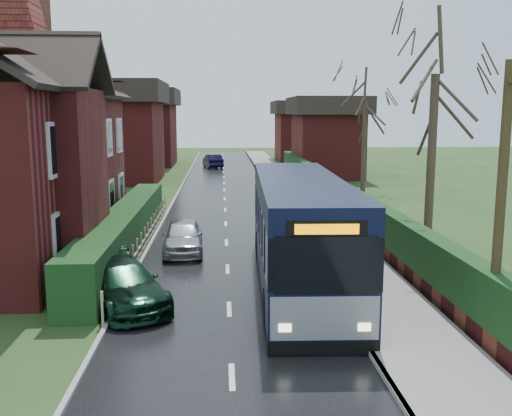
{
  "coord_description": "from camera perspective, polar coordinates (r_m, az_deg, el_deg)",
  "views": [
    {
      "loc": [
        -0.16,
        -16.71,
        5.25
      ],
      "look_at": [
        1.08,
        3.84,
        1.8
      ],
      "focal_mm": 40.0,
      "sensor_mm": 36.0,
      "label": 1
    }
  ],
  "objects": [
    {
      "name": "kerb_left",
      "position": [
        27.36,
        -9.45,
        -1.57
      ],
      "size": [
        0.12,
        100.0,
        0.1
      ],
      "primitive_type": "cube",
      "color": "gray",
      "rests_on": "ground"
    },
    {
      "name": "pavement",
      "position": [
        27.56,
        5.82,
        -1.37
      ],
      "size": [
        2.5,
        100.0,
        0.14
      ],
      "primitive_type": "cube",
      "color": "slate",
      "rests_on": "ground"
    },
    {
      "name": "picket_fence",
      "position": [
        22.43,
        -11.04,
        -3.02
      ],
      "size": [
        0.1,
        16.0,
        0.9
      ],
      "primitive_type": null,
      "color": "gray",
      "rests_on": "ground"
    },
    {
      "name": "car_green",
      "position": [
        16.17,
        -13.16,
        -7.4
      ],
      "size": [
        3.38,
        4.57,
        1.23
      ],
      "primitive_type": "imported",
      "rotation": [
        0.0,
        0.0,
        0.44
      ],
      "color": "black",
      "rests_on": "ground"
    },
    {
      "name": "car_distant",
      "position": [
        55.13,
        -4.35,
        4.7
      ],
      "size": [
        2.15,
        4.14,
        1.3
      ],
      "primitive_type": "imported",
      "rotation": [
        0.0,
        0.0,
        3.35
      ],
      "color": "black",
      "rests_on": "ground"
    },
    {
      "name": "tree_right_far",
      "position": [
        37.46,
        10.91,
        11.07
      ],
      "size": [
        4.42,
        4.42,
        8.53
      ],
      "color": "#372821",
      "rests_on": "ground"
    },
    {
      "name": "road",
      "position": [
        27.22,
        -3.05,
        -1.6
      ],
      "size": [
        6.0,
        100.0,
        0.02
      ],
      "primitive_type": "cube",
      "color": "black",
      "rests_on": "ground"
    },
    {
      "name": "car_silver",
      "position": [
        21.76,
        -7.31,
        -2.84
      ],
      "size": [
        1.63,
        3.72,
        1.25
      ],
      "primitive_type": "imported",
      "rotation": [
        0.0,
        0.0,
        0.04
      ],
      "color": "silver",
      "rests_on": "ground"
    },
    {
      "name": "telegraph_pole",
      "position": [
        13.3,
        23.23,
        -0.12
      ],
      "size": [
        0.34,
        0.79,
        6.33
      ],
      "rotation": [
        0.0,
        0.0,
        -0.35
      ],
      "color": "#322816",
      "rests_on": "ground"
    },
    {
      "name": "front_hedge",
      "position": [
        22.47,
        -12.97,
        -2.15
      ],
      "size": [
        1.2,
        16.0,
        1.6
      ],
      "primitive_type": "cube",
      "color": "black",
      "rests_on": "ground"
    },
    {
      "name": "tree_right_near",
      "position": [
        21.96,
        17.59,
        13.83
      ],
      "size": [
        4.38,
        4.38,
        9.46
      ],
      "color": "#382B21",
      "rests_on": "ground"
    },
    {
      "name": "ground",
      "position": [
        17.52,
        -2.79,
        -7.94
      ],
      "size": [
        140.0,
        140.0,
        0.0
      ],
      "primitive_type": "plane",
      "color": "#334D21",
      "rests_on": "ground"
    },
    {
      "name": "bus_stop_sign",
      "position": [
        19.82,
        8.73,
        -0.67
      ],
      "size": [
        0.16,
        0.41,
        2.7
      ],
      "rotation": [
        0.0,
        0.0,
        -0.26
      ],
      "color": "slate",
      "rests_on": "ground"
    },
    {
      "name": "bus",
      "position": [
        17.47,
        4.39,
        -2.47
      ],
      "size": [
        2.84,
        10.91,
        3.29
      ],
      "rotation": [
        0.0,
        0.0,
        -0.03
      ],
      "color": "black",
      "rests_on": "ground"
    },
    {
      "name": "kerb_right",
      "position": [
        27.4,
        3.34,
        -1.4
      ],
      "size": [
        0.12,
        100.0,
        0.14
      ],
      "primitive_type": "cube",
      "color": "gray",
      "rests_on": "ground"
    },
    {
      "name": "right_wall_hedge",
      "position": [
        27.69,
        9.02,
        0.61
      ],
      "size": [
        0.6,
        50.0,
        1.8
      ],
      "color": "maroon",
      "rests_on": "ground"
    }
  ]
}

